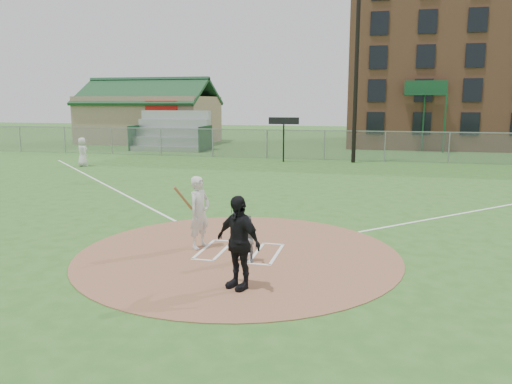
% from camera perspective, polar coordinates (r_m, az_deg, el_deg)
% --- Properties ---
extents(ground, '(140.00, 140.00, 0.00)m').
position_cam_1_polar(ground, '(13.17, -2.04, -7.10)').
color(ground, '#2D6121').
rests_on(ground, ground).
extents(dirt_circle, '(8.40, 8.40, 0.02)m').
position_cam_1_polar(dirt_circle, '(13.17, -2.04, -7.05)').
color(dirt_circle, '#946346').
rests_on(dirt_circle, ground).
extents(home_plate, '(0.47, 0.47, 0.03)m').
position_cam_1_polar(home_plate, '(13.19, -1.49, -6.91)').
color(home_plate, silver).
rests_on(home_plate, dirt_circle).
extents(foul_line_third, '(17.04, 17.04, 0.01)m').
position_cam_1_polar(foul_line_third, '(24.78, -16.70, 0.74)').
color(foul_line_third, white).
rests_on(foul_line_third, ground).
extents(catcher, '(0.69, 0.61, 1.19)m').
position_cam_1_polar(catcher, '(12.30, -1.00, -5.37)').
color(catcher, gray).
rests_on(catcher, dirt_circle).
extents(umpire, '(1.27, 0.99, 2.00)m').
position_cam_1_polar(umpire, '(10.54, -2.06, -5.75)').
color(umpire, black).
rests_on(umpire, dirt_circle).
extents(ondeck_player, '(1.03, 0.95, 1.77)m').
position_cam_1_polar(ondeck_player, '(32.48, -19.23, 4.34)').
color(ondeck_player, silver).
rests_on(ondeck_player, ground).
extents(batters_boxes, '(2.08, 1.88, 0.01)m').
position_cam_1_polar(batters_boxes, '(13.30, -1.87, -6.81)').
color(batters_boxes, white).
rests_on(batters_boxes, dirt_circle).
extents(batter_at_plate, '(0.83, 1.09, 1.96)m').
position_cam_1_polar(batter_at_plate, '(13.51, -6.48, -2.31)').
color(batter_at_plate, silver).
rests_on(batter_at_plate, dirt_circle).
extents(outfield_fence, '(56.08, 0.08, 2.03)m').
position_cam_1_polar(outfield_fence, '(34.40, 7.82, 5.34)').
color(outfield_fence, slate).
rests_on(outfield_fence, ground).
extents(bleachers, '(6.08, 3.20, 3.20)m').
position_cam_1_polar(bleachers, '(41.73, -9.73, 6.93)').
color(bleachers, '#B7BABF').
rests_on(bleachers, ground).
extents(clubhouse, '(12.20, 8.71, 6.23)m').
position_cam_1_polar(clubhouse, '(49.93, -12.00, 8.31)').
color(clubhouse, tan).
rests_on(clubhouse, ground).
extents(light_pole, '(1.20, 0.30, 12.22)m').
position_cam_1_polar(light_pole, '(33.24, 11.43, 14.72)').
color(light_pole, black).
rests_on(light_pole, ground).
extents(scoreboard_sign, '(2.00, 0.10, 2.93)m').
position_cam_1_polar(scoreboard_sign, '(32.87, 3.19, 7.58)').
color(scoreboard_sign, black).
rests_on(scoreboard_sign, ground).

